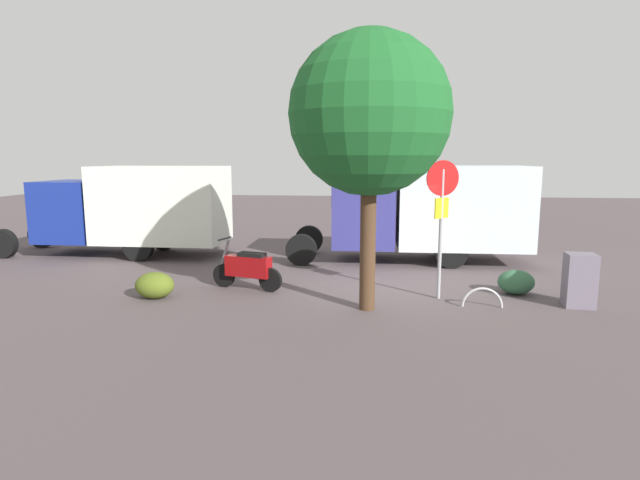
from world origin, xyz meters
The scene contains 10 objects.
ground_plane centered at (0.00, 0.00, 0.00)m, with size 60.00×60.00×0.00m, color #514548.
box_truck_near centered at (-1.49, -3.50, 1.58)m, with size 7.02×2.27×2.84m.
box_truck_far centered at (7.73, -3.52, 1.57)m, with size 7.19×2.21×2.82m.
motorcycle centered at (3.04, 0.40, 0.52)m, with size 1.77×0.74×1.20m.
stop_sign centered at (-1.33, 0.72, 2.02)m, with size 0.71×0.33×3.03m.
street_tree centered at (0.23, 1.70, 3.89)m, with size 3.18×3.18×5.51m.
utility_cabinet centered at (-4.16, 1.04, 0.56)m, with size 0.58×0.52×1.12m, color slate.
bike_rack_hoop centered at (-2.16, 1.31, 0.00)m, with size 0.85×0.85×0.05m, color #B7B7BC.
shrub_near_sign centered at (4.91, 1.37, 0.29)m, with size 0.86×0.70×0.58m, color #51621C.
shrub_mid_verge centered at (-3.13, 0.15, 0.28)m, with size 0.82×0.67×0.56m, color #356645.
Camera 1 is at (0.09, 11.95, 3.08)m, focal length 28.84 mm.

